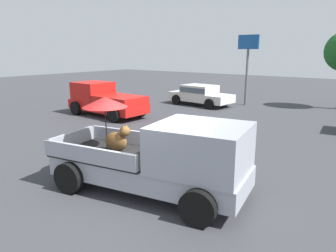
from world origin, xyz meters
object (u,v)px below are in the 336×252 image
at_px(pickup_truck_main, 163,158).
at_px(motel_sign, 248,56).
at_px(parked_sedan_near, 200,94).
at_px(pickup_truck_far, 105,100).

bearing_deg(pickup_truck_main, motel_sign, 95.76).
xyz_separation_m(parked_sedan_near, motel_sign, (2.39, 1.90, 2.48)).
distance_m(pickup_truck_main, motel_sign, 14.81).
xyz_separation_m(pickup_truck_far, motel_sign, (4.83, 8.07, 2.35)).
relative_size(pickup_truck_far, motel_sign, 1.07).
bearing_deg(pickup_truck_far, pickup_truck_main, 147.75).
xyz_separation_m(pickup_truck_main, motel_sign, (-4.01, 14.08, 2.25)).
relative_size(pickup_truck_main, parked_sedan_near, 1.19).
distance_m(pickup_truck_main, parked_sedan_near, 13.76).
height_order(pickup_truck_far, motel_sign, motel_sign).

